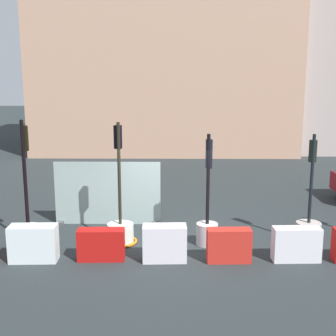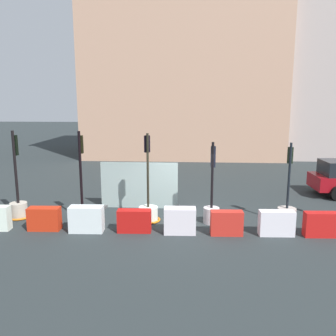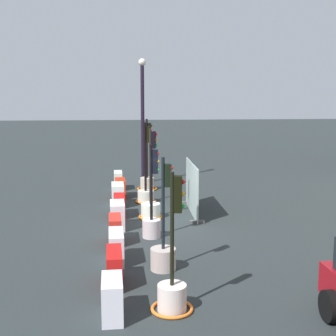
# 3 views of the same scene
# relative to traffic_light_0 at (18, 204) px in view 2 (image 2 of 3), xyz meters

# --- Properties ---
(ground_plane) EXTENTS (120.00, 120.00, 0.00)m
(ground_plane) POSITION_rel_traffic_light_0_xyz_m (6.08, -0.02, -0.50)
(ground_plane) COLOR #272E30
(traffic_light_0) EXTENTS (0.94, 0.94, 3.27)m
(traffic_light_0) POSITION_rel_traffic_light_0_xyz_m (0.00, 0.00, 0.00)
(traffic_light_0) COLOR #B9AE9E
(traffic_light_0) RESTS_ON ground_plane
(traffic_light_1) EXTENTS (0.86, 0.86, 3.27)m
(traffic_light_1) POSITION_rel_traffic_light_0_xyz_m (2.49, -0.16, -0.01)
(traffic_light_1) COLOR beige
(traffic_light_1) RESTS_ON ground_plane
(traffic_light_2) EXTENTS (0.88, 0.88, 3.20)m
(traffic_light_2) POSITION_rel_traffic_light_0_xyz_m (4.90, -0.08, -0.04)
(traffic_light_2) COLOR silver
(traffic_light_2) RESTS_ON ground_plane
(traffic_light_3) EXTENTS (0.57, 0.57, 2.92)m
(traffic_light_3) POSITION_rel_traffic_light_0_xyz_m (7.19, -0.16, 0.09)
(traffic_light_3) COLOR silver
(traffic_light_3) RESTS_ON ground_plane
(traffic_light_4) EXTENTS (0.65, 0.65, 2.90)m
(traffic_light_4) POSITION_rel_traffic_light_0_xyz_m (9.87, -0.01, -0.01)
(traffic_light_4) COLOR #B6A8A0
(traffic_light_4) RESTS_ON ground_plane
(construction_barrier_1) EXTENTS (1.08, 0.47, 0.78)m
(construction_barrier_1) POSITION_rel_traffic_light_0_xyz_m (1.50, -1.22, -0.11)
(construction_barrier_1) COLOR red
(construction_barrier_1) RESTS_ON ground_plane
(construction_barrier_2) EXTENTS (1.13, 0.52, 0.88)m
(construction_barrier_2) POSITION_rel_traffic_light_0_xyz_m (2.98, -1.30, -0.07)
(construction_barrier_2) COLOR silver
(construction_barrier_2) RESTS_ON ground_plane
(construction_barrier_3) EXTENTS (1.13, 0.44, 0.76)m
(construction_barrier_3) POSITION_rel_traffic_light_0_xyz_m (4.57, -1.21, -0.12)
(construction_barrier_3) COLOR #B81411
(construction_barrier_3) RESTS_ON ground_plane
(construction_barrier_4) EXTENTS (1.06, 0.51, 0.87)m
(construction_barrier_4) POSITION_rel_traffic_light_0_xyz_m (6.09, -1.25, -0.07)
(construction_barrier_4) COLOR silver
(construction_barrier_4) RESTS_ON ground_plane
(construction_barrier_5) EXTENTS (1.05, 0.41, 0.81)m
(construction_barrier_5) POSITION_rel_traffic_light_0_xyz_m (7.62, -1.29, -0.10)
(construction_barrier_5) COLOR red
(construction_barrier_5) RESTS_ON ground_plane
(construction_barrier_6) EXTENTS (1.14, 0.43, 0.82)m
(construction_barrier_6) POSITION_rel_traffic_light_0_xyz_m (9.23, -1.21, -0.09)
(construction_barrier_6) COLOR silver
(construction_barrier_6) RESTS_ON ground_plane
(construction_barrier_7) EXTENTS (1.16, 0.40, 0.81)m
(construction_barrier_7) POSITION_rel_traffic_light_0_xyz_m (10.68, -1.22, -0.10)
(construction_barrier_7) COLOR red
(construction_barrier_7) RESTS_ON ground_plane
(building_main_facade) EXTENTS (15.46, 10.11, 12.69)m
(building_main_facade) POSITION_rel_traffic_light_0_xyz_m (5.77, 17.38, 5.86)
(building_main_facade) COLOR tan
(building_main_facade) RESTS_ON ground_plane
(building_corner_block) EXTENTS (11.36, 8.43, 13.09)m
(building_corner_block) POSITION_rel_traffic_light_0_xyz_m (17.85, 17.38, 6.07)
(building_corner_block) COLOR #B2A39D
(building_corner_block) RESTS_ON ground_plane
(site_fence_panel) EXTENTS (3.13, 0.50, 1.89)m
(site_fence_panel) POSITION_rel_traffic_light_0_xyz_m (4.35, 1.48, 0.39)
(site_fence_panel) COLOR #93A8A4
(site_fence_panel) RESTS_ON ground_plane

